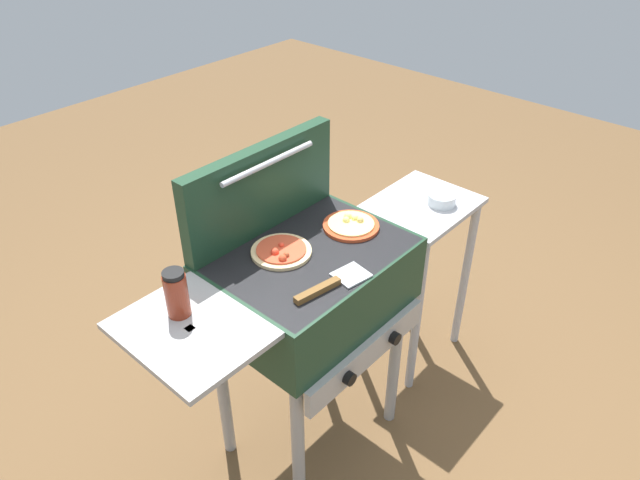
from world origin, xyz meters
name	(u,v)px	position (x,y,z in m)	size (l,w,h in m)	color
ground_plane	(312,431)	(0.00, 0.00, 0.00)	(8.00, 8.00, 0.00)	brown
grill	(308,289)	(-0.01, 0.00, 0.76)	(0.96, 0.53, 0.90)	#193823
grill_lid_open	(261,189)	(0.00, 0.21, 1.05)	(0.63, 0.08, 0.30)	#193823
pizza_pepperoni	(281,251)	(-0.07, 0.06, 0.91)	(0.20, 0.20, 0.03)	beige
pizza_cheese	(351,225)	(0.20, -0.01, 0.91)	(0.19, 0.19, 0.03)	#C64723
sauce_jar	(176,294)	(-0.46, 0.07, 0.97)	(0.06, 0.06, 0.15)	maroon
spatula	(332,284)	(-0.08, -0.17, 0.91)	(0.27, 0.11, 0.02)	#B7BABF
prep_table	(416,250)	(0.66, 0.00, 0.56)	(0.44, 0.36, 0.79)	#B2B2B7
topping_bowl_near	(442,199)	(0.71, -0.06, 0.81)	(0.11, 0.11, 0.04)	silver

